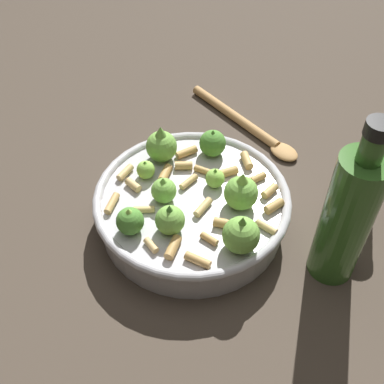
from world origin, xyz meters
name	(u,v)px	position (x,y,z in m)	size (l,w,h in m)	color
ground_plane	(192,221)	(0.00, 0.00, 0.00)	(2.40, 2.40, 0.00)	#42382D
cooking_pan	(193,204)	(0.00, 0.00, 0.04)	(0.27, 0.27, 0.11)	#B7B7BC
pepper_shaker	(367,191)	(0.23, 0.09, 0.05)	(0.04, 0.04, 0.10)	#33140F
olive_oil_bottle	(347,217)	(0.20, -0.02, 0.10)	(0.06, 0.06, 0.24)	#336023
wooden_spoon	(248,126)	(0.03, 0.23, 0.01)	(0.23, 0.16, 0.02)	#B2844C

